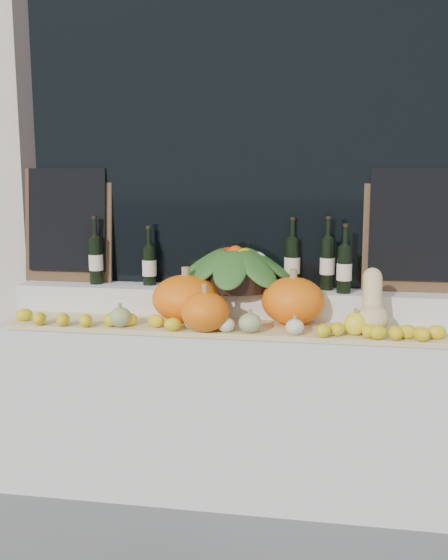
{
  "coord_description": "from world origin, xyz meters",
  "views": [
    {
      "loc": [
        0.49,
        -1.5,
        1.65
      ],
      "look_at": [
        0.0,
        1.45,
        1.12
      ],
      "focal_mm": 40.0,
      "sensor_mm": 36.0,
      "label": 1
    }
  ],
  "objects_px": {
    "butternut_squash": "(372,306)",
    "produce_bowl": "(236,267)",
    "pumpkin_right": "(293,301)",
    "pumpkin_left": "(186,298)",
    "wine_bottle_tall": "(292,263)"
  },
  "relations": [
    {
      "from": "butternut_squash",
      "to": "pumpkin_right",
      "type": "bearing_deg",
      "value": 166.4
    },
    {
      "from": "pumpkin_left",
      "to": "pumpkin_right",
      "type": "height_order",
      "value": "pumpkin_left"
    },
    {
      "from": "pumpkin_right",
      "to": "produce_bowl",
      "type": "height_order",
      "value": "produce_bowl"
    },
    {
      "from": "pumpkin_left",
      "to": "butternut_squash",
      "type": "distance_m",
      "value": 0.9
    },
    {
      "from": "pumpkin_right",
      "to": "pumpkin_left",
      "type": "bearing_deg",
      "value": -176.31
    },
    {
      "from": "butternut_squash",
      "to": "produce_bowl",
      "type": "height_order",
      "value": "produce_bowl"
    },
    {
      "from": "pumpkin_left",
      "to": "wine_bottle_tall",
      "type": "bearing_deg",
      "value": 30.11
    },
    {
      "from": "pumpkin_right",
      "to": "wine_bottle_tall",
      "type": "xyz_separation_m",
      "value": [
        -0.02,
        0.26,
        0.15
      ]
    },
    {
      "from": "produce_bowl",
      "to": "wine_bottle_tall",
      "type": "xyz_separation_m",
      "value": [
        0.29,
        0.08,
        0.02
      ]
    },
    {
      "from": "butternut_squash",
      "to": "produce_bowl",
      "type": "relative_size",
      "value": 0.46
    },
    {
      "from": "pumpkin_right",
      "to": "wine_bottle_tall",
      "type": "bearing_deg",
      "value": 94.8
    },
    {
      "from": "pumpkin_right",
      "to": "wine_bottle_tall",
      "type": "relative_size",
      "value": 0.83
    },
    {
      "from": "produce_bowl",
      "to": "wine_bottle_tall",
      "type": "distance_m",
      "value": 0.3
    },
    {
      "from": "pumpkin_left",
      "to": "pumpkin_right",
      "type": "distance_m",
      "value": 0.53
    },
    {
      "from": "pumpkin_left",
      "to": "wine_bottle_tall",
      "type": "height_order",
      "value": "wine_bottle_tall"
    }
  ]
}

